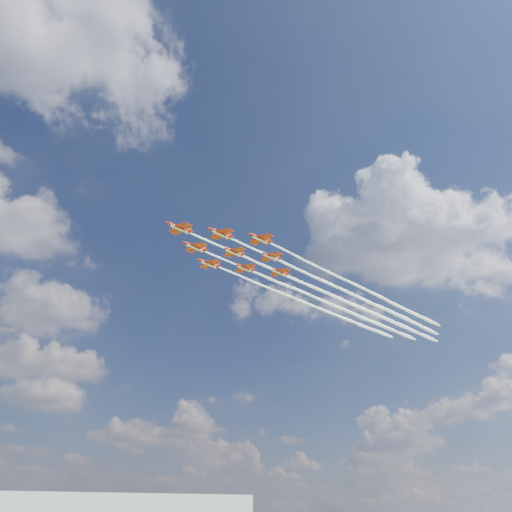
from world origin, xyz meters
name	(u,v)px	position (x,y,z in m)	size (l,w,h in m)	color
jet_lead	(313,287)	(37.99, 4.88, 79.44)	(129.80, 32.61, 2.41)	red
jet_row2_port	(344,290)	(50.07, 1.18, 79.44)	(129.80, 32.61, 2.41)	red
jet_row2_starb	(319,299)	(47.37, 13.36, 79.44)	(129.80, 32.61, 2.41)	red
jet_row3_port	(374,294)	(62.16, -2.53, 79.44)	(129.80, 32.61, 2.41)	red
jet_row3_centre	(348,302)	(59.45, 9.65, 79.44)	(129.80, 32.61, 2.41)	red
jet_row3_starb	(324,310)	(56.75, 21.83, 79.44)	(129.80, 32.61, 2.41)	red
jet_row4_port	(376,305)	(71.54, 5.95, 79.44)	(129.80, 32.61, 2.41)	red
jet_row4_starb	(351,313)	(68.83, 18.12, 79.44)	(129.80, 32.61, 2.41)	red
jet_tail	(378,315)	(80.91, 14.42, 79.44)	(129.80, 32.61, 2.41)	red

